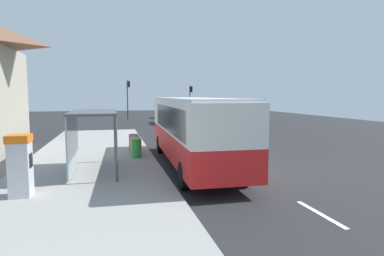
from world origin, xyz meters
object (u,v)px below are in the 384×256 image
(ticket_machine, at_px, (20,165))
(bus_shelter, at_px, (86,126))
(sedan_near, at_px, (165,113))
(recycling_bin_orange, at_px, (135,146))
(recycling_bin_red, at_px, (134,142))
(traffic_light_far_side, at_px, (128,94))
(traffic_light_near_side, at_px, (191,97))
(recycling_bin_green, at_px, (136,148))
(white_van, at_px, (177,112))
(bus, at_px, (193,127))
(recycling_bin_blue, at_px, (134,144))

(ticket_machine, height_order, bus_shelter, bus_shelter)
(sedan_near, distance_m, recycling_bin_orange, 30.76)
(recycling_bin_red, distance_m, traffic_light_far_side, 27.17)
(recycling_bin_red, xyz_separation_m, traffic_light_far_side, (1.10, 27.00, 2.89))
(traffic_light_near_side, height_order, bus_shelter, traffic_light_near_side)
(recycling_bin_green, bearing_deg, bus_shelter, -129.58)
(recycling_bin_red, bearing_deg, traffic_light_near_side, 69.68)
(recycling_bin_orange, distance_m, recycling_bin_red, 1.40)
(white_van, height_order, ticket_machine, white_van)
(bus, relative_size, ticket_machine, 5.71)
(bus, distance_m, ticket_machine, 7.53)
(sedan_near, height_order, traffic_light_far_side, traffic_light_far_side)
(bus, distance_m, recycling_bin_green, 3.32)
(recycling_bin_orange, distance_m, traffic_light_far_side, 28.57)
(recycling_bin_green, height_order, recycling_bin_red, same)
(recycling_bin_blue, bearing_deg, white_van, 72.43)
(recycling_bin_orange, height_order, recycling_bin_red, same)
(traffic_light_near_side, bearing_deg, traffic_light_far_side, 174.69)
(white_van, relative_size, recycling_bin_blue, 5.55)
(recycling_bin_green, relative_size, recycling_bin_orange, 1.00)
(traffic_light_far_side, bearing_deg, white_van, -54.67)
(bus, bearing_deg, recycling_bin_blue, 127.47)
(white_van, relative_size, sedan_near, 1.18)
(traffic_light_near_side, bearing_deg, white_van, -116.30)
(traffic_light_far_side, bearing_deg, recycling_bin_blue, -92.26)
(ticket_machine, relative_size, bus_shelter, 0.48)
(ticket_machine, bearing_deg, traffic_light_near_side, 68.04)
(recycling_bin_blue, xyz_separation_m, traffic_light_near_side, (9.70, 26.90, 2.48))
(recycling_bin_red, height_order, traffic_light_near_side, traffic_light_near_side)
(ticket_machine, height_order, recycling_bin_red, ticket_machine)
(ticket_machine, distance_m, recycling_bin_green, 6.93)
(sedan_near, xyz_separation_m, traffic_light_far_side, (-5.40, -1.67, 2.75))
(sedan_near, height_order, recycling_bin_red, sedan_near)
(bus, bearing_deg, bus_shelter, -170.00)
(traffic_light_far_side, bearing_deg, sedan_near, 17.18)
(bus, distance_m, traffic_light_far_side, 31.02)
(recycling_bin_red, bearing_deg, traffic_light_far_side, 87.68)
(ticket_machine, xyz_separation_m, recycling_bin_red, (3.98, 7.74, -0.52))
(recycling_bin_green, xyz_separation_m, bus_shelter, (-2.21, -2.68, 1.44))
(recycling_bin_red, height_order, bus_shelter, bus_shelter)
(recycling_bin_green, bearing_deg, sedan_near, 78.08)
(bus_shelter, bearing_deg, bus, 10.00)
(traffic_light_near_side, bearing_deg, sedan_near, 142.39)
(recycling_bin_blue, distance_m, traffic_light_near_side, 28.70)
(sedan_near, distance_m, ticket_machine, 37.89)
(white_van, distance_m, recycling_bin_blue, 21.22)
(traffic_light_far_side, xyz_separation_m, bus_shelter, (-3.31, -31.77, -1.45))
(recycling_bin_red, bearing_deg, recycling_bin_orange, -90.00)
(recycling_bin_red, relative_size, bus_shelter, 0.24)
(recycling_bin_red, xyz_separation_m, traffic_light_near_side, (9.70, 26.20, 2.48))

